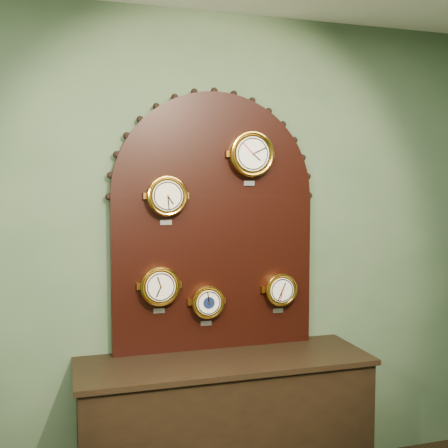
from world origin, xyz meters
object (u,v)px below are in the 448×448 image
object	(u,v)px
tide_clock	(280,289)
hygrometer	(160,286)
barometer	(207,302)
arabic_clock	(251,154)
display_board	(214,214)
shop_counter	(225,433)
roman_clock	(167,196)

from	to	relation	value
tide_clock	hygrometer	bearing A→B (deg)	-179.94
barometer	tide_clock	distance (m)	0.45
tide_clock	barometer	bearing A→B (deg)	-179.99
arabic_clock	tide_clock	bearing A→B (deg)	0.52
barometer	arabic_clock	bearing A→B (deg)	-0.36
display_board	shop_counter	bearing A→B (deg)	-90.00
hygrometer	tide_clock	size ratio (longest dim) A/B	1.11
barometer	tide_clock	bearing A→B (deg)	0.01
shop_counter	barometer	bearing A→B (deg)	111.30
barometer	display_board	bearing A→B (deg)	47.64
barometer	hygrometer	bearing A→B (deg)	-179.87
display_board	arabic_clock	size ratio (longest dim) A/B	4.85
shop_counter	arabic_clock	world-z (taller)	arabic_clock
display_board	barometer	distance (m)	0.51
arabic_clock	hygrometer	bearing A→B (deg)	179.89
tide_clock	arabic_clock	bearing A→B (deg)	-179.48
roman_clock	hygrometer	bearing A→B (deg)	179.89
display_board	roman_clock	bearing A→B (deg)	-167.19
hygrometer	barometer	world-z (taller)	hygrometer
shop_counter	arabic_clock	xyz separation A→B (m)	(0.20, 0.15, 1.57)
shop_counter	hygrometer	world-z (taller)	hygrometer
display_board	barometer	xyz separation A→B (m)	(-0.06, -0.07, -0.50)
tide_clock	shop_counter	bearing A→B (deg)	-158.48
arabic_clock	hygrometer	size ratio (longest dim) A/B	1.15
arabic_clock	barometer	world-z (taller)	arabic_clock
shop_counter	hygrometer	distance (m)	0.91
arabic_clock	roman_clock	bearing A→B (deg)	179.89
barometer	tide_clock	size ratio (longest dim) A/B	0.98
roman_clock	hygrometer	distance (m)	0.51
display_board	roman_clock	xyz separation A→B (m)	(-0.29, -0.07, 0.11)
display_board	roman_clock	size ratio (longest dim) A/B	5.49
arabic_clock	display_board	bearing A→B (deg)	161.62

